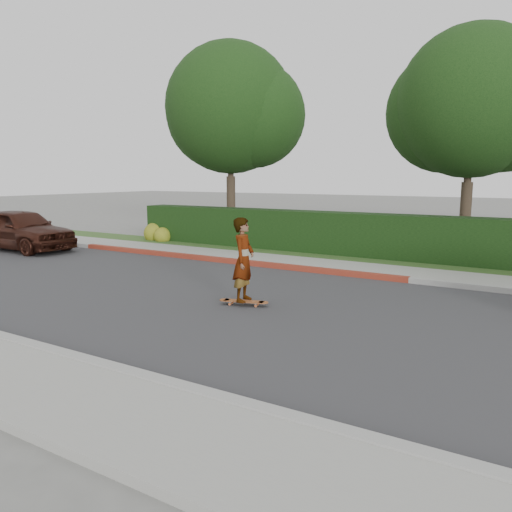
# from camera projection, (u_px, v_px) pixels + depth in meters

# --- Properties ---
(ground) EXTENTS (120.00, 120.00, 0.00)m
(ground) POSITION_uv_depth(u_px,v_px,m) (305.00, 315.00, 9.86)
(ground) COLOR slate
(ground) RESTS_ON ground
(road) EXTENTS (60.00, 8.00, 0.01)m
(road) POSITION_uv_depth(u_px,v_px,m) (305.00, 315.00, 9.86)
(road) COLOR #2D2D30
(road) RESTS_ON ground
(curb_near) EXTENTS (60.00, 0.20, 0.15)m
(curb_near) POSITION_uv_depth(u_px,v_px,m) (165.00, 385.00, 6.39)
(curb_near) COLOR #9E9E99
(curb_near) RESTS_ON ground
(sidewalk_near) EXTENTS (60.00, 1.60, 0.12)m
(sidewalk_near) POSITION_uv_depth(u_px,v_px,m) (112.00, 414.00, 5.63)
(sidewalk_near) COLOR gray
(sidewalk_near) RESTS_ON ground
(curb_far) EXTENTS (60.00, 0.20, 0.15)m
(curb_far) POSITION_uv_depth(u_px,v_px,m) (372.00, 276.00, 13.31)
(curb_far) COLOR #9E9E99
(curb_far) RESTS_ON ground
(curb_red_section) EXTENTS (12.00, 0.21, 0.15)m
(curb_red_section) POSITION_uv_depth(u_px,v_px,m) (219.00, 260.00, 15.87)
(curb_red_section) COLOR maroon
(curb_red_section) RESTS_ON ground
(sidewalk_far) EXTENTS (60.00, 1.60, 0.12)m
(sidewalk_far) POSITION_uv_depth(u_px,v_px,m) (382.00, 271.00, 14.07)
(sidewalk_far) COLOR gray
(sidewalk_far) RESTS_ON ground
(planting_strip) EXTENTS (60.00, 1.60, 0.10)m
(planting_strip) POSITION_uv_depth(u_px,v_px,m) (398.00, 263.00, 15.42)
(planting_strip) COLOR #2D4C1E
(planting_strip) RESTS_ON ground
(hedge) EXTENTS (15.00, 1.00, 1.50)m
(hedge) POSITION_uv_depth(u_px,v_px,m) (317.00, 233.00, 17.36)
(hedge) COLOR black
(hedge) RESTS_ON ground
(flowering_shrub) EXTENTS (1.40, 1.00, 0.90)m
(flowering_shrub) POSITION_uv_depth(u_px,v_px,m) (157.00, 234.00, 20.62)
(flowering_shrub) COLOR #2D4C19
(flowering_shrub) RESTS_ON ground
(tree_left) EXTENTS (5.99, 5.21, 8.00)m
(tree_left) POSITION_uv_depth(u_px,v_px,m) (233.00, 112.00, 20.21)
(tree_left) COLOR #33261C
(tree_left) RESTS_ON ground
(tree_center) EXTENTS (5.66, 4.84, 7.44)m
(tree_center) POSITION_uv_depth(u_px,v_px,m) (473.00, 107.00, 16.07)
(tree_center) COLOR #33261C
(tree_center) RESTS_ON ground
(skateboard) EXTENTS (1.08, 0.50, 0.10)m
(skateboard) POSITION_uv_depth(u_px,v_px,m) (244.00, 301.00, 10.55)
(skateboard) COLOR #B85C32
(skateboard) RESTS_ON ground
(skateboarder) EXTENTS (0.55, 0.72, 1.77)m
(skateboarder) POSITION_uv_depth(u_px,v_px,m) (244.00, 260.00, 10.41)
(skateboarder) COLOR white
(skateboarder) RESTS_ON skateboard
(car_maroon) EXTENTS (4.56, 1.87, 1.55)m
(car_maroon) POSITION_uv_depth(u_px,v_px,m) (21.00, 229.00, 18.32)
(car_maroon) COLOR #391A12
(car_maroon) RESTS_ON ground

